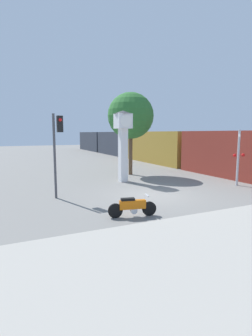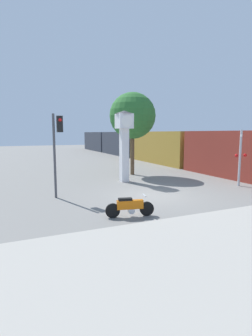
{
  "view_description": "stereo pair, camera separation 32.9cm",
  "coord_description": "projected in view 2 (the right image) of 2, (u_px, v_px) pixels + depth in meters",
  "views": [
    {
      "loc": [
        -6.98,
        -11.48,
        3.24
      ],
      "look_at": [
        -1.02,
        1.3,
        1.35
      ],
      "focal_mm": 28.0,
      "sensor_mm": 36.0,
      "label": 1
    },
    {
      "loc": [
        -6.68,
        -11.61,
        3.24
      ],
      "look_at": [
        -1.02,
        1.3,
        1.35
      ],
      "focal_mm": 28.0,
      "sensor_mm": 36.0,
      "label": 2
    }
  ],
  "objects": [
    {
      "name": "railroad_crossing_signal",
      "position": [
        240.0,
        155.0,
        15.91
      ],
      "size": [
        0.9,
        0.82,
        3.44
      ],
      "color": "#B7B7BC",
      "rests_on": "ground_plane"
    },
    {
      "name": "traffic_light",
      "position": [
        57.0,
        140.0,
        12.89
      ],
      "size": [
        0.5,
        0.35,
        4.18
      ],
      "color": "#47474C",
      "rests_on": "ground_plane"
    },
    {
      "name": "street_tree",
      "position": [
        133.0,
        116.0,
        19.99
      ],
      "size": [
        3.52,
        3.52,
        6.31
      ],
      "color": "brown",
      "rests_on": "ground_plane"
    },
    {
      "name": "ground_plane",
      "position": [
        154.0,
        196.0,
        13.63
      ],
      "size": [
        120.0,
        120.0,
        0.0
      ],
      "primitive_type": "plane",
      "color": "slate"
    },
    {
      "name": "clock_tower",
      "position": [
        124.0,
        135.0,
        17.25
      ],
      "size": [
        1.15,
        1.15,
        4.69
      ],
      "color": "white",
      "rests_on": "ground_plane"
    },
    {
      "name": "motorcycle",
      "position": [
        130.0,
        207.0,
        10.14
      ],
      "size": [
        1.89,
        0.59,
        0.85
      ],
      "rotation": [
        0.0,
        0.0,
        -0.22
      ],
      "color": "black",
      "rests_on": "ground_plane"
    },
    {
      "name": "freight_train",
      "position": [
        139.0,
        145.0,
        33.97
      ],
      "size": [
        2.8,
        44.51,
        3.4
      ],
      "color": "maroon",
      "rests_on": "ground_plane"
    }
  ]
}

